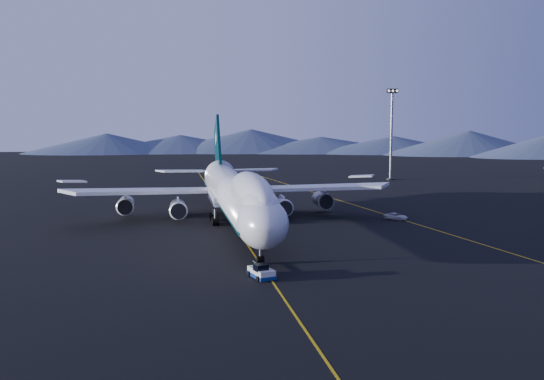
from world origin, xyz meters
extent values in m
plane|color=black|center=(0.00, 0.00, 0.00)|extent=(500.00, 500.00, 0.00)
cube|color=gold|center=(0.00, 0.00, 0.01)|extent=(0.25, 220.00, 0.01)
cube|color=gold|center=(30.00, 10.00, 0.01)|extent=(28.08, 198.09, 0.01)
cone|color=#47536D|center=(-40.81, 231.43, 6.00)|extent=(100.00, 100.00, 12.00)
cone|color=#47536D|center=(36.76, 232.11, 6.00)|extent=(100.00, 100.00, 12.00)
cone|color=#47536D|center=(110.33, 207.49, 6.00)|extent=(100.00, 100.00, 12.00)
cylinder|color=silver|center=(0.00, 0.00, 5.60)|extent=(6.50, 56.00, 6.50)
ellipsoid|color=silver|center=(0.00, -28.00, 5.60)|extent=(6.50, 10.40, 6.50)
ellipsoid|color=silver|center=(0.00, -18.50, 8.10)|extent=(5.13, 25.16, 5.85)
cube|color=black|center=(0.00, -30.00, 6.80)|extent=(3.60, 1.61, 1.29)
cone|color=silver|center=(0.00, 33.00, 6.40)|extent=(6.50, 12.00, 6.50)
cube|color=#032D31|center=(0.00, 1.00, 4.70)|extent=(6.24, 60.00, 1.10)
cube|color=silver|center=(0.00, 5.50, 4.50)|extent=(7.50, 13.00, 1.60)
cube|color=silver|center=(-14.50, 11.50, 5.20)|extent=(30.62, 23.28, 2.83)
cube|color=silver|center=(14.50, 11.50, 5.20)|extent=(30.62, 23.28, 2.83)
cylinder|color=slate|center=(-9.50, 7.50, 2.40)|extent=(2.90, 5.50, 2.90)
cylinder|color=slate|center=(-19.00, 14.00, 2.40)|extent=(2.90, 5.50, 2.90)
cylinder|color=slate|center=(9.50, 7.50, 2.40)|extent=(2.90, 5.50, 2.90)
cylinder|color=slate|center=(19.00, 14.00, 2.40)|extent=(2.90, 5.50, 2.90)
cube|color=#032D31|center=(0.00, 32.00, 11.40)|extent=(0.55, 14.11, 15.94)
cube|color=silver|center=(-7.50, 34.50, 6.80)|extent=(12.39, 9.47, 0.98)
cube|color=silver|center=(7.50, 34.50, 6.80)|extent=(12.39, 9.47, 0.98)
cylinder|color=black|center=(0.00, -26.50, 0.55)|extent=(0.90, 1.10, 1.10)
cube|color=silver|center=(-0.96, -33.09, 0.66)|extent=(2.89, 4.23, 0.96)
cube|color=navy|center=(-0.96, -33.09, 0.31)|extent=(3.03, 4.43, 0.44)
cube|color=black|center=(-0.96, -33.09, 1.36)|extent=(1.73, 1.73, 0.79)
imported|color=silver|center=(30.00, 2.65, 0.61)|extent=(4.47, 4.54, 1.21)
cylinder|color=black|center=(55.54, 70.98, 0.21)|extent=(2.52, 2.52, 0.42)
cylinder|color=slate|center=(55.54, 70.98, 13.11)|extent=(0.73, 0.73, 26.22)
cube|color=black|center=(55.54, 70.98, 26.53)|extent=(3.36, 0.84, 1.26)
camera|label=1|loc=(-12.12, -101.39, 18.66)|focal=40.00mm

